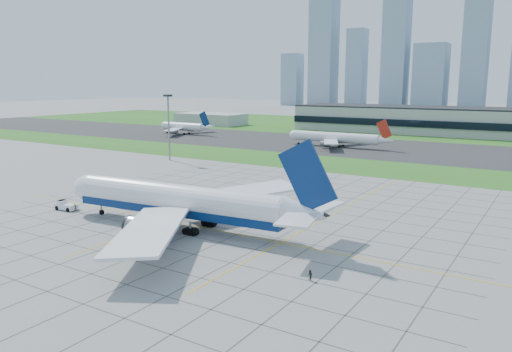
{
  "coord_description": "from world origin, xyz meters",
  "views": [
    {
      "loc": [
        62.5,
        -81.85,
        30.12
      ],
      "look_at": [
        -3.01,
        22.48,
        7.0
      ],
      "focal_mm": 35.0,
      "sensor_mm": 36.0,
      "label": 1
    }
  ],
  "objects_px": {
    "pushback_tug": "(66,206)",
    "distant_jet_0": "(184,127)",
    "crew_far": "(310,275)",
    "light_mast": "(168,119)",
    "crew_near": "(75,207)",
    "distant_jet_1": "(336,137)",
    "airliner": "(180,202)"
  },
  "relations": [
    {
      "from": "pushback_tug",
      "to": "crew_far",
      "type": "height_order",
      "value": "pushback_tug"
    },
    {
      "from": "crew_far",
      "to": "distant_jet_0",
      "type": "relative_size",
      "value": 0.04
    },
    {
      "from": "pushback_tug",
      "to": "distant_jet_1",
      "type": "distance_m",
      "value": 145.72
    },
    {
      "from": "distant_jet_1",
      "to": "distant_jet_0",
      "type": "bearing_deg",
      "value": 175.68
    },
    {
      "from": "airliner",
      "to": "pushback_tug",
      "type": "distance_m",
      "value": 33.74
    },
    {
      "from": "distant_jet_0",
      "to": "airliner",
      "type": "bearing_deg",
      "value": -50.01
    },
    {
      "from": "light_mast",
      "to": "airliner",
      "type": "xyz_separation_m",
      "value": [
        64.97,
        -69.28,
        -10.63
      ]
    },
    {
      "from": "pushback_tug",
      "to": "distant_jet_1",
      "type": "height_order",
      "value": "distant_jet_1"
    },
    {
      "from": "crew_near",
      "to": "distant_jet_1",
      "type": "height_order",
      "value": "distant_jet_1"
    },
    {
      "from": "crew_far",
      "to": "pushback_tug",
      "type": "bearing_deg",
      "value": -149.29
    },
    {
      "from": "distant_jet_0",
      "to": "pushback_tug",
      "type": "bearing_deg",
      "value": -58.9
    },
    {
      "from": "crew_far",
      "to": "distant_jet_1",
      "type": "bearing_deg",
      "value": 149.44
    },
    {
      "from": "pushback_tug",
      "to": "distant_jet_0",
      "type": "relative_size",
      "value": 0.19
    },
    {
      "from": "light_mast",
      "to": "pushback_tug",
      "type": "xyz_separation_m",
      "value": [
        31.7,
        -72.58,
        -15.18
      ]
    },
    {
      "from": "airliner",
      "to": "crew_far",
      "type": "bearing_deg",
      "value": -22.61
    },
    {
      "from": "pushback_tug",
      "to": "crew_far",
      "type": "relative_size",
      "value": 4.69
    },
    {
      "from": "light_mast",
      "to": "pushback_tug",
      "type": "relative_size",
      "value": 3.14
    },
    {
      "from": "airliner",
      "to": "crew_near",
      "type": "bearing_deg",
      "value": -179.24
    },
    {
      "from": "light_mast",
      "to": "airliner",
      "type": "bearing_deg",
      "value": -46.84
    },
    {
      "from": "crew_near",
      "to": "crew_far",
      "type": "relative_size",
      "value": 1.05
    },
    {
      "from": "crew_near",
      "to": "crew_far",
      "type": "bearing_deg",
      "value": -86.09
    },
    {
      "from": "crew_far",
      "to": "distant_jet_0",
      "type": "xyz_separation_m",
      "value": [
        -161.51,
        161.33,
        3.61
      ]
    },
    {
      "from": "distant_jet_0",
      "to": "distant_jet_1",
      "type": "height_order",
      "value": "same"
    },
    {
      "from": "airliner",
      "to": "distant_jet_0",
      "type": "xyz_separation_m",
      "value": [
        -125.55,
        149.71,
        -1.07
      ]
    },
    {
      "from": "crew_near",
      "to": "distant_jet_0",
      "type": "bearing_deg",
      "value": 43.38
    },
    {
      "from": "light_mast",
      "to": "distant_jet_1",
      "type": "bearing_deg",
      "value": 61.75
    },
    {
      "from": "light_mast",
      "to": "distant_jet_0",
      "type": "height_order",
      "value": "light_mast"
    },
    {
      "from": "distant_jet_0",
      "to": "light_mast",
      "type": "bearing_deg",
      "value": -53.01
    },
    {
      "from": "pushback_tug",
      "to": "crew_near",
      "type": "height_order",
      "value": "pushback_tug"
    },
    {
      "from": "crew_far",
      "to": "distant_jet_1",
      "type": "distance_m",
      "value": 165.78
    },
    {
      "from": "crew_far",
      "to": "distant_jet_0",
      "type": "distance_m",
      "value": 228.31
    },
    {
      "from": "light_mast",
      "to": "crew_near",
      "type": "xyz_separation_m",
      "value": [
        34.65,
        -72.17,
        -15.27
      ]
    }
  ]
}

